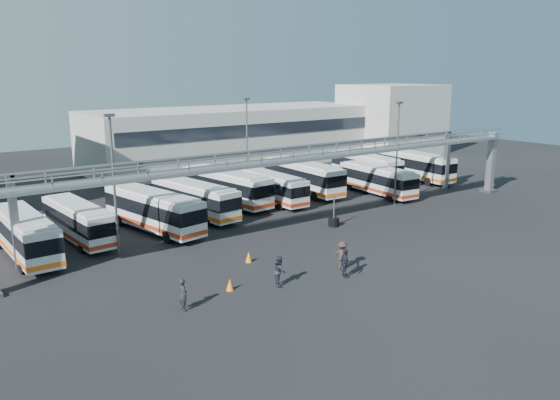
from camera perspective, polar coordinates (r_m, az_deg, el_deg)
ground at (r=43.18m, az=7.85°, el=-4.43°), size 140.00×140.00×0.00m
gantry at (r=46.19m, az=3.05°, el=3.88°), size 51.40×5.15×7.10m
warehouse at (r=79.39m, az=-4.76°, el=6.70°), size 42.00×14.00×8.00m
building_right at (r=91.03m, az=11.58°, el=8.26°), size 14.00×12.00×11.00m
light_pole_left at (r=40.36m, az=-16.99°, el=2.26°), size 0.70×0.35×10.21m
light_pole_mid at (r=55.14m, az=12.14°, el=5.36°), size 0.70×0.35×10.21m
light_pole_back at (r=61.49m, az=-3.47°, el=6.43°), size 0.70×0.35×10.21m
bus_0 at (r=42.99m, az=-25.10°, el=-3.21°), size 2.79×10.61×3.20m
bus_1 at (r=45.57m, az=-20.33°, el=-2.01°), size 3.11×10.13×3.03m
bus_2 at (r=46.50m, az=-13.09°, el=-0.97°), size 4.57×11.42×3.38m
bus_3 at (r=50.35m, az=-8.93°, el=0.19°), size 4.02×10.81×3.21m
bus_4 at (r=54.56m, az=-5.67°, el=1.46°), size 4.24×11.69×3.47m
bus_5 at (r=55.34m, az=-1.02°, el=1.45°), size 2.35×10.08×3.06m
bus_6 at (r=59.58m, az=2.44°, el=2.52°), size 2.93×11.51×3.48m
bus_7 at (r=59.84m, az=10.12°, el=2.17°), size 3.12×10.37×3.10m
bus_8 at (r=67.08m, az=8.95°, el=3.49°), size 3.64×11.06×3.30m
bus_9 at (r=69.06m, az=13.84°, el=3.60°), size 3.46×11.37×3.40m
pedestrian_a at (r=31.28m, az=-10.09°, el=-9.70°), size 0.49×0.71×1.87m
pedestrian_b at (r=34.18m, az=-0.05°, el=-7.42°), size 1.05×1.15×1.91m
pedestrian_c at (r=37.11m, az=6.54°, el=-5.77°), size 1.16×1.45×1.96m
pedestrian_d at (r=35.72m, az=6.82°, el=-6.57°), size 0.83×1.23×1.94m
cone_left at (r=33.80m, az=-5.25°, el=-8.77°), size 0.58×0.58×0.76m
cone_right at (r=38.47m, az=-3.28°, el=-5.95°), size 0.55×0.55×0.77m
tire_stack at (r=47.33m, az=5.63°, el=-2.21°), size 0.93×0.93×2.66m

